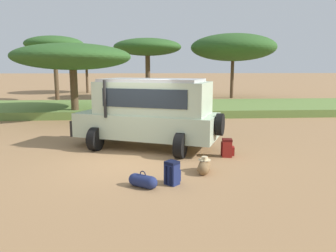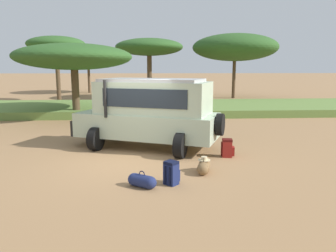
{
  "view_description": "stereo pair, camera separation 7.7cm",
  "coord_description": "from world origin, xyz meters",
  "px_view_note": "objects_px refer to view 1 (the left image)",
  "views": [
    {
      "loc": [
        0.48,
        -9.67,
        2.81
      ],
      "look_at": [
        1.19,
        0.46,
        1.0
      ],
      "focal_mm": 35.0,
      "sensor_mm": 36.0,
      "label": 1
    },
    {
      "loc": [
        0.55,
        -9.67,
        2.81
      ],
      "look_at": [
        1.19,
        0.46,
        1.0
      ],
      "focal_mm": 35.0,
      "sensor_mm": 36.0,
      "label": 2
    }
  ],
  "objects_px": {
    "backpack_beside_front_wheel": "(172,173)",
    "acacia_tree_right_mid": "(148,47)",
    "duffel_bag_soft_canvas": "(143,181)",
    "acacia_tree_far_right": "(233,48)",
    "backpack_cluster_center": "(227,148)",
    "safari_vehicle": "(150,112)",
    "acacia_tree_far_left": "(54,45)",
    "acacia_tree_centre_back": "(72,57)",
    "acacia_tree_left_mid": "(86,55)",
    "duffel_bag_low_black_case": "(204,167)"
  },
  "relations": [
    {
      "from": "safari_vehicle",
      "to": "acacia_tree_far_right",
      "type": "distance_m",
      "value": 20.82
    },
    {
      "from": "acacia_tree_centre_back",
      "to": "acacia_tree_far_right",
      "type": "bearing_deg",
      "value": 43.35
    },
    {
      "from": "backpack_beside_front_wheel",
      "to": "acacia_tree_far_right",
      "type": "xyz_separation_m",
      "value": [
        7.5,
        22.73,
        4.35
      ]
    },
    {
      "from": "backpack_cluster_center",
      "to": "acacia_tree_far_left",
      "type": "relative_size",
      "value": 0.11
    },
    {
      "from": "backpack_beside_front_wheel",
      "to": "acacia_tree_centre_back",
      "type": "height_order",
      "value": "acacia_tree_centre_back"
    },
    {
      "from": "backpack_beside_front_wheel",
      "to": "acacia_tree_far_left",
      "type": "bearing_deg",
      "value": 111.45
    },
    {
      "from": "duffel_bag_soft_canvas",
      "to": "acacia_tree_centre_back",
      "type": "bearing_deg",
      "value": 108.94
    },
    {
      "from": "safari_vehicle",
      "to": "duffel_bag_low_black_case",
      "type": "relative_size",
      "value": 7.23
    },
    {
      "from": "backpack_cluster_center",
      "to": "acacia_tree_left_mid",
      "type": "distance_m",
      "value": 29.39
    },
    {
      "from": "safari_vehicle",
      "to": "backpack_cluster_center",
      "type": "bearing_deg",
      "value": -29.71
    },
    {
      "from": "safari_vehicle",
      "to": "acacia_tree_far_right",
      "type": "bearing_deg",
      "value": 67.15
    },
    {
      "from": "safari_vehicle",
      "to": "acacia_tree_far_left",
      "type": "bearing_deg",
      "value": 114.45
    },
    {
      "from": "backpack_cluster_center",
      "to": "acacia_tree_far_left",
      "type": "height_order",
      "value": "acacia_tree_far_left"
    },
    {
      "from": "backpack_cluster_center",
      "to": "backpack_beside_front_wheel",
      "type": "bearing_deg",
      "value": -129.35
    },
    {
      "from": "backpack_beside_front_wheel",
      "to": "duffel_bag_low_black_case",
      "type": "distance_m",
      "value": 1.27
    },
    {
      "from": "safari_vehicle",
      "to": "backpack_beside_front_wheel",
      "type": "xyz_separation_m",
      "value": [
        0.48,
        -3.8,
        -1.01
      ]
    },
    {
      "from": "acacia_tree_far_left",
      "to": "acacia_tree_left_mid",
      "type": "xyz_separation_m",
      "value": [
        0.78,
        9.93,
        -0.4
      ]
    },
    {
      "from": "duffel_bag_low_black_case",
      "to": "acacia_tree_far_left",
      "type": "bearing_deg",
      "value": 114.64
    },
    {
      "from": "acacia_tree_far_left",
      "to": "acacia_tree_centre_back",
      "type": "bearing_deg",
      "value": -69.72
    },
    {
      "from": "acacia_tree_far_left",
      "to": "acacia_tree_right_mid",
      "type": "height_order",
      "value": "acacia_tree_right_mid"
    },
    {
      "from": "acacia_tree_far_left",
      "to": "acacia_tree_left_mid",
      "type": "relative_size",
      "value": 0.78
    },
    {
      "from": "duffel_bag_soft_canvas",
      "to": "acacia_tree_far_left",
      "type": "bearing_deg",
      "value": 109.53
    },
    {
      "from": "backpack_cluster_center",
      "to": "acacia_tree_far_right",
      "type": "distance_m",
      "value": 21.52
    },
    {
      "from": "duffel_bag_low_black_case",
      "to": "acacia_tree_far_right",
      "type": "bearing_deg",
      "value": 73.32
    },
    {
      "from": "duffel_bag_low_black_case",
      "to": "acacia_tree_far_right",
      "type": "height_order",
      "value": "acacia_tree_far_right"
    },
    {
      "from": "backpack_beside_front_wheel",
      "to": "acacia_tree_right_mid",
      "type": "xyz_separation_m",
      "value": [
        -0.36,
        22.77,
        4.33
      ]
    },
    {
      "from": "duffel_bag_low_black_case",
      "to": "acacia_tree_centre_back",
      "type": "bearing_deg",
      "value": 118.12
    },
    {
      "from": "backpack_beside_front_wheel",
      "to": "duffel_bag_soft_canvas",
      "type": "bearing_deg",
      "value": -168.11
    },
    {
      "from": "duffel_bag_low_black_case",
      "to": "backpack_beside_front_wheel",
      "type": "bearing_deg",
      "value": -137.97
    },
    {
      "from": "duffel_bag_low_black_case",
      "to": "duffel_bag_soft_canvas",
      "type": "relative_size",
      "value": 1.08
    },
    {
      "from": "backpack_beside_front_wheel",
      "to": "acacia_tree_far_left",
      "type": "xyz_separation_m",
      "value": [
        -7.91,
        20.13,
        4.36
      ]
    },
    {
      "from": "backpack_beside_front_wheel",
      "to": "duffel_bag_soft_canvas",
      "type": "distance_m",
      "value": 0.74
    },
    {
      "from": "safari_vehicle",
      "to": "acacia_tree_centre_back",
      "type": "bearing_deg",
      "value": 119.05
    },
    {
      "from": "acacia_tree_right_mid",
      "to": "acacia_tree_far_right",
      "type": "distance_m",
      "value": 7.85
    },
    {
      "from": "acacia_tree_far_left",
      "to": "acacia_tree_centre_back",
      "type": "height_order",
      "value": "acacia_tree_far_left"
    },
    {
      "from": "duffel_bag_soft_canvas",
      "to": "acacia_tree_far_right",
      "type": "xyz_separation_m",
      "value": [
        8.21,
        22.88,
        4.48
      ]
    },
    {
      "from": "duffel_bag_soft_canvas",
      "to": "acacia_tree_left_mid",
      "type": "height_order",
      "value": "acacia_tree_left_mid"
    },
    {
      "from": "acacia_tree_centre_back",
      "to": "duffel_bag_soft_canvas",
      "type": "bearing_deg",
      "value": -71.06
    },
    {
      "from": "acacia_tree_left_mid",
      "to": "acacia_tree_right_mid",
      "type": "xyz_separation_m",
      "value": [
        6.77,
        -7.29,
        0.37
      ]
    },
    {
      "from": "backpack_beside_front_wheel",
      "to": "backpack_cluster_center",
      "type": "distance_m",
      "value": 3.1
    },
    {
      "from": "backpack_cluster_center",
      "to": "acacia_tree_right_mid",
      "type": "relative_size",
      "value": 0.09
    },
    {
      "from": "duffel_bag_low_black_case",
      "to": "acacia_tree_right_mid",
      "type": "distance_m",
      "value": 22.41
    },
    {
      "from": "duffel_bag_soft_canvas",
      "to": "acacia_tree_far_right",
      "type": "distance_m",
      "value": 24.72
    },
    {
      "from": "duffel_bag_soft_canvas",
      "to": "acacia_tree_left_mid",
      "type": "relative_size",
      "value": 0.1
    },
    {
      "from": "duffel_bag_soft_canvas",
      "to": "acacia_tree_right_mid",
      "type": "xyz_separation_m",
      "value": [
        0.36,
        22.92,
        4.46
      ]
    },
    {
      "from": "backpack_beside_front_wheel",
      "to": "safari_vehicle",
      "type": "bearing_deg",
      "value": 97.26
    },
    {
      "from": "safari_vehicle",
      "to": "duffel_bag_soft_canvas",
      "type": "relative_size",
      "value": 7.79
    },
    {
      "from": "duffel_bag_low_black_case",
      "to": "acacia_tree_right_mid",
      "type": "relative_size",
      "value": 0.12
    },
    {
      "from": "backpack_beside_front_wheel",
      "to": "acacia_tree_right_mid",
      "type": "bearing_deg",
      "value": 90.9
    },
    {
      "from": "acacia_tree_far_left",
      "to": "safari_vehicle",
      "type": "bearing_deg",
      "value": -65.55
    }
  ]
}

